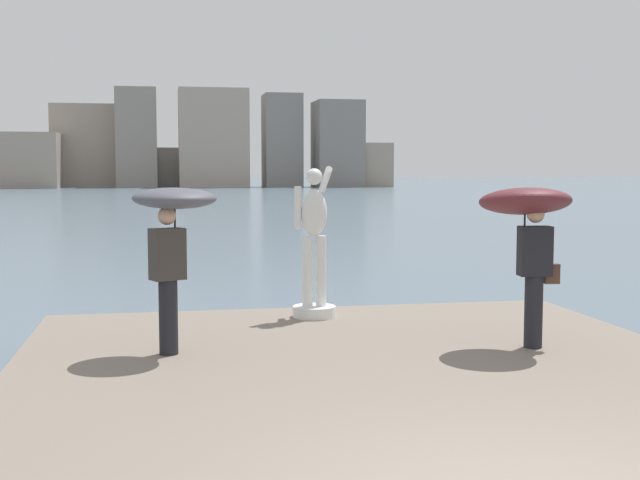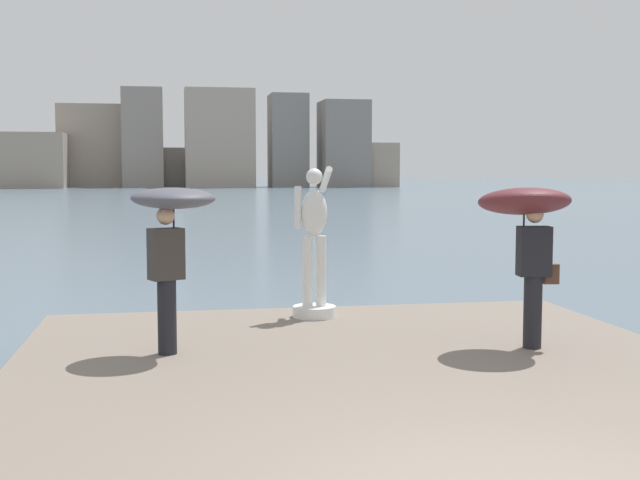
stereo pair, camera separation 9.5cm
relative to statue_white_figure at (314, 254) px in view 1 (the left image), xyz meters
The scene contains 6 objects.
ground_plane 32.91m from the statue_white_figure, 89.91° to the left, with size 400.00×400.00×0.00m, color slate.
pier 4.77m from the statue_white_figure, 89.39° to the right, with size 7.87×10.96×0.40m, color slate.
statue_white_figure is the anchor object (origin of this frame).
onlooker_left 2.95m from the statue_white_figure, 135.19° to the right, with size 1.30×1.30×1.96m.
onlooker_right 3.37m from the statue_white_figure, 49.28° to the right, with size 1.23×1.26×2.00m.
distant_skyline 106.65m from the statue_white_figure, 90.66° to the left, with size 64.00×13.35×13.82m.
Camera 1 is at (-2.18, -4.66, 2.57)m, focal length 46.31 mm.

